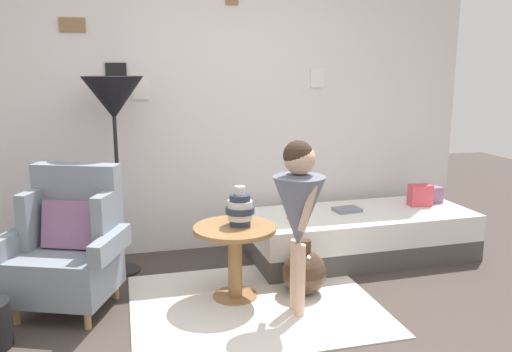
{
  "coord_description": "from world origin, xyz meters",
  "views": [
    {
      "loc": [
        -0.77,
        -2.61,
        1.62
      ],
      "look_at": [
        0.15,
        0.95,
        0.85
      ],
      "focal_mm": 36.53,
      "sensor_mm": 36.0,
      "label": 1
    }
  ],
  "objects_px": {
    "person_child": "(299,205)",
    "floor_lamp": "(113,103)",
    "daybed": "(361,234)",
    "demijohn_near": "(304,272)",
    "vase_striped": "(240,209)",
    "book_on_daybed": "(347,210)",
    "armchair": "(70,245)",
    "side_table": "(235,247)"
  },
  "relations": [
    {
      "from": "book_on_daybed",
      "to": "demijohn_near",
      "type": "distance_m",
      "value": 0.94
    },
    {
      "from": "person_child",
      "to": "floor_lamp",
      "type": "bearing_deg",
      "value": 137.13
    },
    {
      "from": "vase_striped",
      "to": "floor_lamp",
      "type": "bearing_deg",
      "value": 140.22
    },
    {
      "from": "armchair",
      "to": "vase_striped",
      "type": "bearing_deg",
      "value": -6.44
    },
    {
      "from": "daybed",
      "to": "person_child",
      "type": "bearing_deg",
      "value": -134.88
    },
    {
      "from": "daybed",
      "to": "vase_striped",
      "type": "distance_m",
      "value": 1.38
    },
    {
      "from": "armchair",
      "to": "daybed",
      "type": "height_order",
      "value": "armchair"
    },
    {
      "from": "floor_lamp",
      "to": "person_child",
      "type": "relative_size",
      "value": 1.33
    },
    {
      "from": "armchair",
      "to": "person_child",
      "type": "distance_m",
      "value": 1.57
    },
    {
      "from": "daybed",
      "to": "side_table",
      "type": "height_order",
      "value": "side_table"
    },
    {
      "from": "vase_striped",
      "to": "book_on_daybed",
      "type": "bearing_deg",
      "value": 27.98
    },
    {
      "from": "vase_striped",
      "to": "person_child",
      "type": "height_order",
      "value": "person_child"
    },
    {
      "from": "daybed",
      "to": "demijohn_near",
      "type": "relative_size",
      "value": 4.67
    },
    {
      "from": "vase_striped",
      "to": "floor_lamp",
      "type": "relative_size",
      "value": 0.18
    },
    {
      "from": "daybed",
      "to": "floor_lamp",
      "type": "xyz_separation_m",
      "value": [
        -2.01,
        0.16,
        1.15
      ]
    },
    {
      "from": "daybed",
      "to": "book_on_daybed",
      "type": "relative_size",
      "value": 8.71
    },
    {
      "from": "side_table",
      "to": "vase_striped",
      "type": "distance_m",
      "value": 0.27
    },
    {
      "from": "vase_striped",
      "to": "floor_lamp",
      "type": "distance_m",
      "value": 1.28
    },
    {
      "from": "vase_striped",
      "to": "person_child",
      "type": "bearing_deg",
      "value": -49.82
    },
    {
      "from": "daybed",
      "to": "side_table",
      "type": "xyz_separation_m",
      "value": [
        -1.24,
        -0.55,
        0.18
      ]
    },
    {
      "from": "vase_striped",
      "to": "book_on_daybed",
      "type": "relative_size",
      "value": 1.28
    },
    {
      "from": "daybed",
      "to": "demijohn_near",
      "type": "bearing_deg",
      "value": -140.3
    },
    {
      "from": "daybed",
      "to": "floor_lamp",
      "type": "bearing_deg",
      "value": 175.57
    },
    {
      "from": "side_table",
      "to": "floor_lamp",
      "type": "xyz_separation_m",
      "value": [
        -0.78,
        0.7,
        0.97
      ]
    },
    {
      "from": "armchair",
      "to": "book_on_daybed",
      "type": "distance_m",
      "value": 2.27
    },
    {
      "from": "floor_lamp",
      "to": "book_on_daybed",
      "type": "xyz_separation_m",
      "value": [
        1.9,
        -0.11,
        -0.94
      ]
    },
    {
      "from": "daybed",
      "to": "book_on_daybed",
      "type": "height_order",
      "value": "book_on_daybed"
    },
    {
      "from": "person_child",
      "to": "book_on_daybed",
      "type": "bearing_deg",
      "value": 50.51
    },
    {
      "from": "vase_striped",
      "to": "daybed",
      "type": "bearing_deg",
      "value": 23.85
    },
    {
      "from": "side_table",
      "to": "daybed",
      "type": "bearing_deg",
      "value": 23.93
    },
    {
      "from": "armchair",
      "to": "floor_lamp",
      "type": "xyz_separation_m",
      "value": [
        0.33,
        0.55,
        0.91
      ]
    },
    {
      "from": "side_table",
      "to": "person_child",
      "type": "bearing_deg",
      "value": -44.53
    },
    {
      "from": "person_child",
      "to": "book_on_daybed",
      "type": "height_order",
      "value": "person_child"
    },
    {
      "from": "book_on_daybed",
      "to": "armchair",
      "type": "bearing_deg",
      "value": -168.77
    },
    {
      "from": "vase_striped",
      "to": "armchair",
      "type": "bearing_deg",
      "value": 173.56
    },
    {
      "from": "daybed",
      "to": "vase_striped",
      "type": "relative_size",
      "value": 6.83
    },
    {
      "from": "side_table",
      "to": "vase_striped",
      "type": "xyz_separation_m",
      "value": [
        0.04,
        0.02,
        0.26
      ]
    },
    {
      "from": "vase_striped",
      "to": "demijohn_near",
      "type": "height_order",
      "value": "vase_striped"
    },
    {
      "from": "person_child",
      "to": "demijohn_near",
      "type": "xyz_separation_m",
      "value": [
        0.15,
        0.28,
        -0.59
      ]
    },
    {
      "from": "vase_striped",
      "to": "book_on_daybed",
      "type": "height_order",
      "value": "vase_striped"
    },
    {
      "from": "daybed",
      "to": "floor_lamp",
      "type": "height_order",
      "value": "floor_lamp"
    },
    {
      "from": "side_table",
      "to": "vase_striped",
      "type": "height_order",
      "value": "vase_striped"
    }
  ]
}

